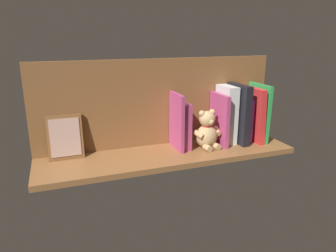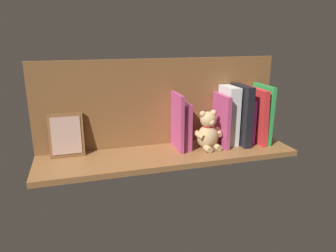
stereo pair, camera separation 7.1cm
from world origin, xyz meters
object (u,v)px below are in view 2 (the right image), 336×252
teddy_bear (208,132)px  dictionary_thick_white (229,115)px  book_0 (262,114)px  picture_frame_leaning (66,135)px

teddy_bear → dictionary_thick_white: bearing=-170.1°
book_0 → dictionary_thick_white: book_0 is taller
book_0 → teddy_bear: (26.17, 1.99, -5.43)cm
book_0 → teddy_bear: size_ratio=1.55×
teddy_bear → picture_frame_leaning: bearing=-16.7°
book_0 → picture_frame_leaning: 82.45cm
book_0 → teddy_bear: bearing=4.3°
book_0 → teddy_bear: 26.80cm
book_0 → picture_frame_leaning: size_ratio=1.47×
teddy_bear → book_0: bearing=175.3°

